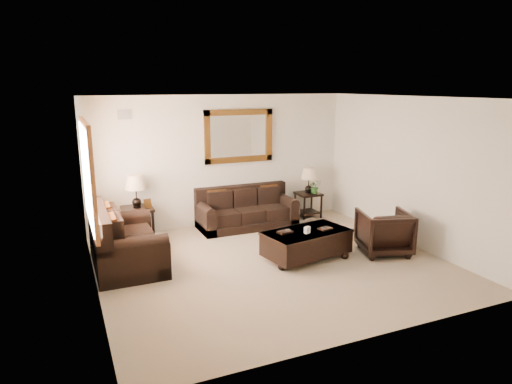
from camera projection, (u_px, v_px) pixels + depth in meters
name	position (u px, v px, depth m)	size (l,w,h in m)	color
room	(273.00, 184.00, 7.24)	(5.51, 5.01, 2.71)	#85735C
window	(89.00, 175.00, 6.95)	(0.07, 1.96, 1.66)	white
mirror	(239.00, 136.00, 9.48)	(1.50, 0.06, 1.10)	#502910
air_vent	(125.00, 115.00, 8.49)	(0.25, 0.02, 0.18)	#999999
sofa	(246.00, 212.00, 9.50)	(2.01, 0.87, 0.82)	black
loveseat	(123.00, 244.00, 7.40)	(1.05, 1.77, 0.99)	black
end_table_left	(137.00, 198.00, 8.60)	(0.57, 0.57, 1.25)	black
end_table_right	(309.00, 185.00, 10.10)	(0.50, 0.50, 1.10)	black
coffee_table	(306.00, 241.00, 7.72)	(1.56, 1.02, 0.61)	black
armchair	(384.00, 230.00, 7.95)	(0.82, 0.77, 0.84)	black
potted_plant	(315.00, 188.00, 10.08)	(0.27, 0.30, 0.24)	#2B591E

